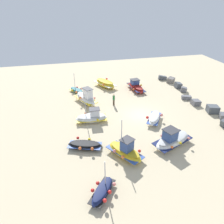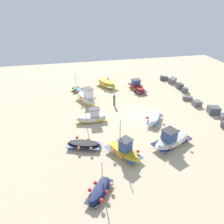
{
  "view_description": "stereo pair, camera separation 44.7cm",
  "coord_description": "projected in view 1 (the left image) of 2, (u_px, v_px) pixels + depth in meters",
  "views": [
    {
      "loc": [
        22.83,
        -9.29,
        13.92
      ],
      "look_at": [
        -0.09,
        -3.89,
        0.9
      ],
      "focal_mm": 34.23,
      "sensor_mm": 36.0,
      "label": 1
    },
    {
      "loc": [
        22.93,
        -8.86,
        13.92
      ],
      "look_at": [
        -0.09,
        -3.89,
        0.9
      ],
      "focal_mm": 34.23,
      "sensor_mm": 36.0,
      "label": 2
    }
  ],
  "objects": [
    {
      "name": "fishing_boat_9",
      "position": [
        77.0,
        90.0,
        34.31
      ],
      "size": [
        3.17,
        2.52,
        3.18
      ],
      "rotation": [
        0.0,
        0.0,
        0.55
      ],
      "color": "#1E6670",
      "rests_on": "ground_plane"
    },
    {
      "name": "fishing_boat_7",
      "position": [
        102.0,
        191.0,
        16.7
      ],
      "size": [
        3.07,
        2.67,
        2.99
      ],
      "rotation": [
        0.0,
        0.0,
        5.63
      ],
      "color": "navy",
      "rests_on": "ground_plane"
    },
    {
      "name": "fishing_boat_2",
      "position": [
        125.0,
        151.0,
        20.63
      ],
      "size": [
        4.12,
        3.4,
        3.95
      ],
      "rotation": [
        0.0,
        0.0,
        0.56
      ],
      "color": "gold",
      "rests_on": "ground_plane"
    },
    {
      "name": "ground_plane",
      "position": [
        141.0,
        115.0,
        28.05
      ],
      "size": [
        53.55,
        53.55,
        0.0
      ],
      "primitive_type": "plane",
      "color": "beige"
    },
    {
      "name": "fishing_boat_0",
      "position": [
        136.0,
        87.0,
        35.21
      ],
      "size": [
        4.69,
        2.22,
        1.69
      ],
      "rotation": [
        0.0,
        0.0,
        3.23
      ],
      "color": "maroon",
      "rests_on": "ground_plane"
    },
    {
      "name": "fishing_boat_4",
      "position": [
        92.0,
        117.0,
        26.35
      ],
      "size": [
        2.07,
        3.99,
        3.93
      ],
      "rotation": [
        0.0,
        0.0,
        1.51
      ],
      "color": "white",
      "rests_on": "ground_plane"
    },
    {
      "name": "person_walking",
      "position": [
        114.0,
        99.0,
        30.06
      ],
      "size": [
        0.32,
        0.32,
        1.71
      ],
      "rotation": [
        0.0,
        0.0,
        2.25
      ],
      "color": "brown",
      "rests_on": "ground_plane"
    },
    {
      "name": "fishing_boat_1",
      "position": [
        86.0,
        98.0,
        30.77
      ],
      "size": [
        4.7,
        3.26,
        2.54
      ],
      "rotation": [
        0.0,
        0.0,
        0.43
      ],
      "color": "white",
      "rests_on": "ground_plane"
    },
    {
      "name": "fishing_boat_8",
      "position": [
        85.0,
        145.0,
        21.9
      ],
      "size": [
        2.51,
        3.8,
        0.79
      ],
      "rotation": [
        0.0,
        0.0,
        4.38
      ],
      "color": "black",
      "rests_on": "ground_plane"
    },
    {
      "name": "fishing_boat_3",
      "position": [
        172.0,
        140.0,
        22.16
      ],
      "size": [
        3.37,
        4.91,
        2.16
      ],
      "rotation": [
        0.0,
        0.0,
        5.1
      ],
      "color": "white",
      "rests_on": "ground_plane"
    },
    {
      "name": "fishing_boat_6",
      "position": [
        154.0,
        118.0,
        26.39
      ],
      "size": [
        3.53,
        2.94,
        0.96
      ],
      "rotation": [
        0.0,
        0.0,
        5.69
      ],
      "color": "white",
      "rests_on": "ground_plane"
    },
    {
      "name": "breakwater_rocks",
      "position": [
        200.0,
        103.0,
        30.25
      ],
      "size": [
        24.98,
        2.9,
        1.18
      ],
      "color": "#4C5156",
      "rests_on": "ground_plane"
    },
    {
      "name": "fishing_boat_5",
      "position": [
        105.0,
        83.0,
        36.32
      ],
      "size": [
        4.69,
        3.58,
        1.18
      ],
      "rotation": [
        0.0,
        0.0,
        3.62
      ],
      "color": "gold",
      "rests_on": "ground_plane"
    }
  ]
}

